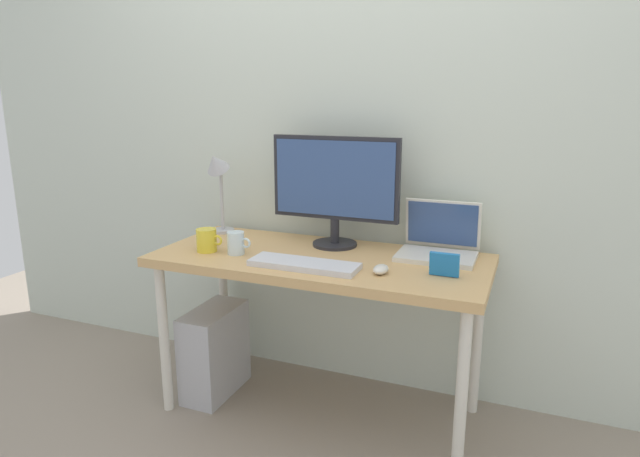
# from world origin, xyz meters

# --- Properties ---
(ground_plane) EXTENTS (6.00, 6.00, 0.00)m
(ground_plane) POSITION_xyz_m (0.00, 0.00, 0.00)
(ground_plane) COLOR gray
(back_wall) EXTENTS (4.40, 0.04, 2.60)m
(back_wall) POSITION_xyz_m (0.00, 0.37, 1.30)
(back_wall) COLOR silver
(back_wall) RESTS_ON ground_plane
(desk) EXTENTS (1.41, 0.62, 0.73)m
(desk) POSITION_xyz_m (0.00, 0.00, 0.66)
(desk) COLOR tan
(desk) RESTS_ON ground_plane
(monitor) EXTENTS (0.58, 0.20, 0.49)m
(monitor) POSITION_xyz_m (0.00, 0.18, 1.01)
(monitor) COLOR #232328
(monitor) RESTS_ON desk
(laptop) EXTENTS (0.32, 0.26, 0.23)m
(laptop) POSITION_xyz_m (0.46, 0.19, 0.79)
(laptop) COLOR silver
(laptop) RESTS_ON desk
(desk_lamp) EXTENTS (0.11, 0.16, 0.41)m
(desk_lamp) POSITION_xyz_m (-0.60, 0.18, 1.02)
(desk_lamp) COLOR #B2B2B7
(desk_lamp) RESTS_ON desk
(keyboard) EXTENTS (0.44, 0.14, 0.02)m
(keyboard) POSITION_xyz_m (0.00, -0.17, 0.74)
(keyboard) COLOR silver
(keyboard) RESTS_ON desk
(mouse) EXTENTS (0.06, 0.09, 0.03)m
(mouse) POSITION_xyz_m (0.30, -0.13, 0.75)
(mouse) COLOR silver
(mouse) RESTS_ON desk
(coffee_mug) EXTENTS (0.12, 0.09, 0.10)m
(coffee_mug) POSITION_xyz_m (-0.48, -0.12, 0.78)
(coffee_mug) COLOR yellow
(coffee_mug) RESTS_ON desk
(glass_cup) EXTENTS (0.11, 0.07, 0.10)m
(glass_cup) POSITION_xyz_m (-0.34, -0.11, 0.78)
(glass_cup) COLOR silver
(glass_cup) RESTS_ON desk
(photo_frame) EXTENTS (0.11, 0.03, 0.09)m
(photo_frame) POSITION_xyz_m (0.53, -0.08, 0.78)
(photo_frame) COLOR #1E72BF
(photo_frame) RESTS_ON desk
(computer_tower) EXTENTS (0.18, 0.36, 0.42)m
(computer_tower) POSITION_xyz_m (-0.52, -0.04, 0.21)
(computer_tower) COLOR #B2B2B7
(computer_tower) RESTS_ON ground_plane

